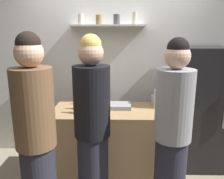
# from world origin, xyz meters

# --- Properties ---
(back_wall_assembly) EXTENTS (4.80, 0.32, 2.60)m
(back_wall_assembly) POSITION_xyz_m (-0.00, 1.25, 1.30)
(back_wall_assembly) COLOR white
(back_wall_assembly) RESTS_ON ground
(refrigerator) EXTENTS (0.65, 0.65, 1.61)m
(refrigerator) POSITION_xyz_m (1.12, 0.85, 0.80)
(refrigerator) COLOR black
(refrigerator) RESTS_ON ground
(counter) EXTENTS (1.42, 0.65, 0.88)m
(counter) POSITION_xyz_m (-0.04, 0.53, 0.44)
(counter) COLOR #9E7A51
(counter) RESTS_ON ground
(baking_pan) EXTENTS (0.34, 0.24, 0.05)m
(baking_pan) POSITION_xyz_m (0.02, 0.60, 0.91)
(baking_pan) COLOR gray
(baking_pan) RESTS_ON counter
(utensil_holder) EXTENTS (0.12, 0.12, 0.22)m
(utensil_holder) POSITION_xyz_m (0.52, 0.74, 0.94)
(utensil_holder) COLOR #B2B2B7
(utensil_holder) RESTS_ON counter
(wine_bottle_dark_glass) EXTENTS (0.07, 0.07, 0.30)m
(wine_bottle_dark_glass) POSITION_xyz_m (-0.33, 0.39, 0.99)
(wine_bottle_dark_glass) COLOR black
(wine_bottle_dark_glass) RESTS_ON counter
(wine_bottle_amber_glass) EXTENTS (0.07, 0.07, 0.29)m
(wine_bottle_amber_glass) POSITION_xyz_m (-0.30, 0.72, 0.99)
(wine_bottle_amber_glass) COLOR #472814
(wine_bottle_amber_glass) RESTS_ON counter
(wine_bottle_green_glass) EXTENTS (0.07, 0.07, 0.29)m
(wine_bottle_green_glass) POSITION_xyz_m (-0.33, 0.53, 0.99)
(wine_bottle_green_glass) COLOR #19471E
(wine_bottle_green_glass) RESTS_ON counter
(wine_bottle_pale_glass) EXTENTS (0.07, 0.07, 0.35)m
(wine_bottle_pale_glass) POSITION_xyz_m (0.50, 0.60, 1.01)
(wine_bottle_pale_glass) COLOR #B2BFB2
(wine_bottle_pale_glass) RESTS_ON counter
(water_bottle_plastic) EXTENTS (0.09, 0.09, 0.21)m
(water_bottle_plastic) POSITION_xyz_m (-0.20, 0.35, 0.97)
(water_bottle_plastic) COLOR silver
(water_bottle_plastic) RESTS_ON counter
(person_blonde) EXTENTS (0.34, 0.34, 1.77)m
(person_blonde) POSITION_xyz_m (-0.21, -0.08, 0.89)
(person_blonde) COLOR #262633
(person_blonde) RESTS_ON ground
(person_grey_hoodie) EXTENTS (0.34, 0.34, 1.75)m
(person_grey_hoodie) POSITION_xyz_m (0.53, -0.12, 0.87)
(person_grey_hoodie) COLOR #262633
(person_grey_hoodie) RESTS_ON ground
(person_brown_jacket) EXTENTS (0.34, 0.34, 1.79)m
(person_brown_jacket) POSITION_xyz_m (-0.66, -0.32, 0.90)
(person_brown_jacket) COLOR #262633
(person_brown_jacket) RESTS_ON ground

